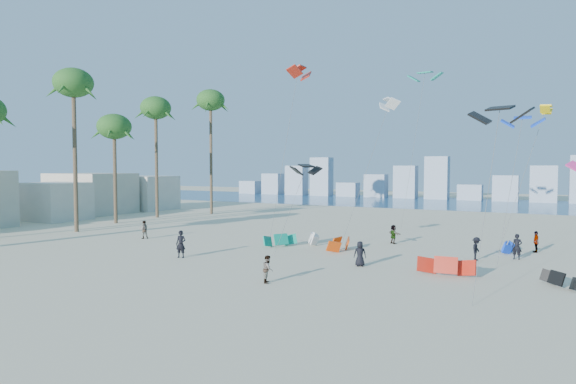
% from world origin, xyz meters
% --- Properties ---
extents(ground, '(220.00, 220.00, 0.00)m').
position_xyz_m(ground, '(0.00, 0.00, 0.00)').
color(ground, beige).
rests_on(ground, ground).
extents(ocean, '(220.00, 220.00, 0.00)m').
position_xyz_m(ocean, '(0.00, 72.00, 0.01)').
color(ocean, navy).
rests_on(ocean, ground).
extents(kitesurfer_near, '(0.81, 0.64, 1.93)m').
position_xyz_m(kitesurfer_near, '(-2.40, 10.04, 0.97)').
color(kitesurfer_near, black).
rests_on(kitesurfer_near, ground).
extents(kitesurfer_mid, '(0.82, 0.91, 1.52)m').
position_xyz_m(kitesurfer_mid, '(6.75, 6.50, 0.76)').
color(kitesurfer_mid, gray).
rests_on(kitesurfer_mid, ground).
extents(kitesurfers_far, '(31.87, 11.84, 1.77)m').
position_xyz_m(kitesurfers_far, '(9.75, 19.30, 0.81)').
color(kitesurfers_far, black).
rests_on(kitesurfers_far, ground).
extents(grounded_kites, '(21.68, 12.88, 1.06)m').
position_xyz_m(grounded_kites, '(10.05, 16.51, 0.46)').
color(grounded_kites, '#0B8B6E').
rests_on(grounded_kites, ground).
extents(flying_kites, '(29.75, 29.23, 16.81)m').
position_xyz_m(flying_kites, '(13.05, 22.61, 11.63)').
color(flying_kites, black).
rests_on(flying_kites, ground).
extents(palm_row, '(7.63, 44.80, 16.78)m').
position_xyz_m(palm_row, '(-21.63, 16.22, 12.18)').
color(palm_row, brown).
rests_on(palm_row, ground).
extents(beachfront_buildings, '(11.50, 43.00, 6.00)m').
position_xyz_m(beachfront_buildings, '(-33.69, 20.82, 2.67)').
color(beachfront_buildings, beige).
rests_on(beachfront_buildings, ground).
extents(distant_skyline, '(85.00, 3.00, 8.40)m').
position_xyz_m(distant_skyline, '(-1.19, 82.00, 3.09)').
color(distant_skyline, '#9EADBF').
rests_on(distant_skyline, ground).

